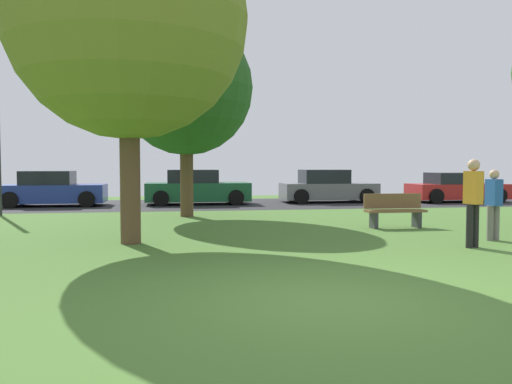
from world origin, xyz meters
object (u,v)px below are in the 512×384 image
maple_tree_near (128,19)px  park_bench (394,210)px  birch_tree_lone (186,89)px  parked_car_grey (327,188)px  parked_car_red (456,188)px  parked_car_blue (52,190)px  person_bystander (473,198)px  person_catcher (494,202)px  parked_car_green (197,188)px

maple_tree_near → park_bench: maple_tree_near is taller
birch_tree_lone → parked_car_grey: bearing=40.7°
birch_tree_lone → parked_car_red: (12.13, 4.79, -3.49)m
parked_car_red → parked_car_blue: bearing=178.9°
birch_tree_lone → park_bench: 7.56m
birch_tree_lone → parked_car_grey: 9.05m
parked_car_grey → parked_car_red: (5.79, -0.66, -0.05)m
person_bystander → park_bench: bearing=-15.7°
person_bystander → person_catcher: bearing=-68.0°
parked_car_green → maple_tree_near: bearing=-100.0°
parked_car_green → parked_car_grey: bearing=2.6°
birch_tree_lone → person_catcher: size_ratio=4.00×
parked_car_red → person_bystander: bearing=-118.7°
parked_car_grey → park_bench: parked_car_grey is taller
person_bystander → maple_tree_near: bearing=58.1°
birch_tree_lone → park_bench: bearing=-36.2°
birch_tree_lone → parked_car_green: bearing=83.8°
parked_car_green → parked_car_grey: size_ratio=1.04×
maple_tree_near → parked_car_blue: 12.15m
maple_tree_near → parked_car_grey: size_ratio=1.74×
person_bystander → parked_car_red: person_bystander is taller
park_bench → person_catcher: bearing=114.2°
parked_car_grey → birch_tree_lone: bearing=-139.3°
parked_car_blue → parked_car_red: size_ratio=0.95×
maple_tree_near → parked_car_grey: maple_tree_near is taller
parked_car_green → park_bench: (4.79, -9.11, -0.20)m
birch_tree_lone → person_bystander: birch_tree_lone is taller
person_bystander → parked_car_blue: 16.44m
parked_car_grey → maple_tree_near: bearing=-124.7°
person_catcher → parked_car_blue: size_ratio=0.39×
person_catcher → parked_car_blue: bearing=-142.3°
person_catcher → parked_car_green: person_catcher is taller
parked_car_green → park_bench: size_ratio=2.71×
park_bench → parked_car_blue: bearing=-40.5°
maple_tree_near → parked_car_grey: bearing=55.3°
person_catcher → person_bystander: bearing=-57.6°
parked_car_grey → parked_car_red: size_ratio=0.98×
birch_tree_lone → parked_car_blue: size_ratio=1.55×
maple_tree_near → person_bystander: size_ratio=4.04×
person_bystander → parked_car_red: 13.86m
person_catcher → parked_car_red: person_catcher is taller
parked_car_blue → parked_car_green: size_ratio=0.93×
person_catcher → parked_car_green: 13.12m
birch_tree_lone → parked_car_grey: birch_tree_lone is taller
parked_car_grey → park_bench: bearing=-96.1°
person_bystander → birch_tree_lone: bearing=18.7°
parked_car_grey → parked_car_blue: bearing=-178.3°
maple_tree_near → parked_car_green: (1.91, 10.86, -4.02)m
person_catcher → birch_tree_lone: bearing=-142.6°
parked_car_red → park_bench: bearing=-127.9°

